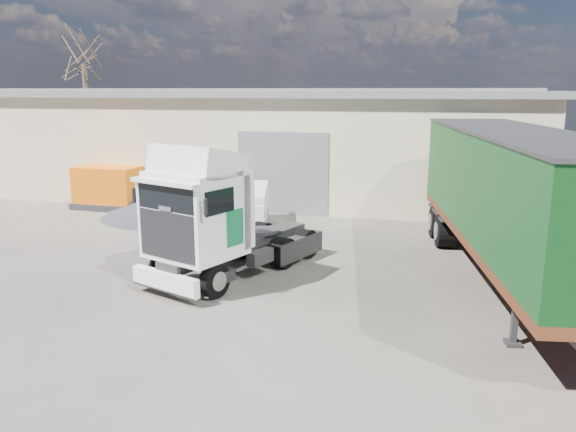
% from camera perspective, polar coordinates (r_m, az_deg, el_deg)
% --- Properties ---
extents(ground, '(120.00, 120.00, 0.00)m').
position_cam_1_polar(ground, '(14.91, -2.92, -8.33)').
color(ground, black).
rests_on(ground, ground).
extents(warehouse, '(30.60, 12.60, 5.42)m').
position_cam_1_polar(warehouse, '(31.10, -4.89, 7.70)').
color(warehouse, beige).
rests_on(warehouse, ground).
extents(bare_tree, '(4.00, 4.00, 9.60)m').
position_cam_1_polar(bare_tree, '(40.06, -20.12, 15.64)').
color(bare_tree, '#382B21').
rests_on(bare_tree, ground).
extents(tractor_unit, '(4.19, 6.21, 3.97)m').
position_cam_1_polar(tractor_unit, '(15.95, -7.48, -0.73)').
color(tractor_unit, black).
rests_on(tractor_unit, ground).
extents(box_trailer, '(4.68, 13.16, 4.29)m').
position_cam_1_polar(box_trailer, '(16.62, 21.81, 2.33)').
color(box_trailer, '#2D2D30').
rests_on(box_trailer, ground).
extents(panel_van, '(2.56, 4.27, 1.63)m').
position_cam_1_polar(panel_van, '(21.71, -4.36, 0.70)').
color(panel_van, black).
rests_on(panel_van, ground).
extents(orange_skip, '(3.17, 2.06, 1.93)m').
position_cam_1_polar(orange_skip, '(27.14, -17.66, 2.54)').
color(orange_skip, '#2D2D30').
rests_on(orange_skip, ground).
extents(gravel_heap, '(6.35, 6.15, 1.12)m').
position_cam_1_polar(gravel_heap, '(24.39, -12.99, 0.96)').
color(gravel_heap, black).
rests_on(gravel_heap, ground).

